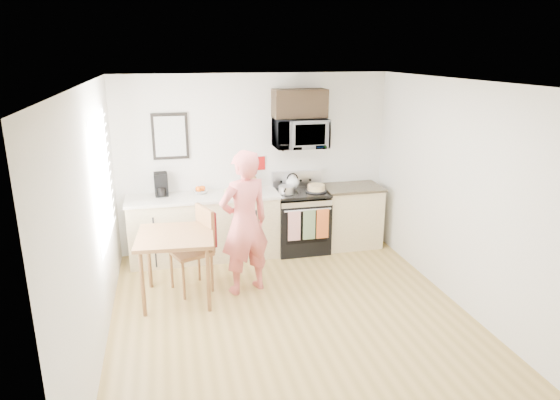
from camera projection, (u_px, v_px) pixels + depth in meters
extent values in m
plane|color=olive|center=(293.00, 319.00, 5.61)|extent=(4.60, 4.60, 0.00)
cube|color=white|center=(255.00, 163.00, 7.38)|extent=(4.00, 0.04, 2.60)
cube|color=white|center=(388.00, 320.00, 3.09)|extent=(4.00, 0.04, 2.60)
cube|color=white|center=(93.00, 224.00, 4.80)|extent=(0.04, 4.60, 2.60)
cube|color=white|center=(464.00, 197.00, 5.67)|extent=(0.04, 4.60, 2.60)
cube|color=silver|center=(295.00, 83.00, 4.86)|extent=(4.00, 4.60, 0.04)
cube|color=silver|center=(102.00, 179.00, 5.48)|extent=(0.02, 1.40, 1.50)
cube|color=white|center=(103.00, 179.00, 5.48)|extent=(0.01, 1.30, 1.40)
cube|color=tan|center=(205.00, 228.00, 7.17)|extent=(2.10, 0.60, 0.90)
cube|color=beige|center=(203.00, 197.00, 7.03)|extent=(2.14, 0.64, 0.04)
cube|color=tan|center=(351.00, 217.00, 7.65)|extent=(0.84, 0.60, 0.90)
cube|color=black|center=(352.00, 187.00, 7.52)|extent=(0.88, 0.64, 0.04)
cube|color=black|center=(301.00, 225.00, 7.48)|extent=(0.76, 0.65, 0.77)
cube|color=black|center=(307.00, 228.00, 7.16)|extent=(0.61, 0.02, 0.45)
cube|color=silver|center=(307.00, 206.00, 7.07)|extent=(0.74, 0.02, 0.14)
cylinder|color=silver|center=(308.00, 210.00, 7.04)|extent=(0.68, 0.02, 0.02)
cube|color=black|center=(301.00, 192.00, 7.33)|extent=(0.76, 0.65, 0.04)
cube|color=silver|center=(297.00, 179.00, 7.54)|extent=(0.76, 0.08, 0.24)
cube|color=silver|center=(294.00, 226.00, 7.05)|extent=(0.18, 0.02, 0.44)
cube|color=#56714B|center=(309.00, 225.00, 7.10)|extent=(0.18, 0.02, 0.44)
cube|color=#C6541D|center=(323.00, 224.00, 7.14)|extent=(0.18, 0.02, 0.44)
imported|color=silver|center=(300.00, 133.00, 7.18)|extent=(0.76, 0.51, 0.42)
cube|color=black|center=(300.00, 103.00, 7.10)|extent=(0.76, 0.35, 0.40)
cube|color=black|center=(170.00, 136.00, 6.97)|extent=(0.50, 0.03, 0.65)
cube|color=#AAAEA4|center=(170.00, 137.00, 6.95)|extent=(0.42, 0.01, 0.56)
cube|color=#A20E0D|center=(258.00, 163.00, 7.38)|extent=(0.20, 0.02, 0.20)
imported|color=#D7423B|center=(244.00, 223.00, 6.04)|extent=(0.76, 0.62, 1.80)
cube|color=brown|center=(175.00, 236.00, 5.86)|extent=(0.89, 0.89, 0.04)
cylinder|color=brown|center=(143.00, 284.00, 5.58)|extent=(0.05, 0.05, 0.79)
cylinder|color=brown|center=(208.00, 280.00, 5.68)|extent=(0.05, 0.05, 0.79)
cylinder|color=brown|center=(149.00, 258.00, 6.27)|extent=(0.05, 0.05, 0.79)
cylinder|color=brown|center=(208.00, 255.00, 6.37)|extent=(0.05, 0.05, 0.79)
cube|color=brown|center=(191.00, 252.00, 6.17)|extent=(0.57, 0.57, 0.04)
cube|color=brown|center=(205.00, 227.00, 6.20)|extent=(0.20, 0.43, 0.53)
cube|color=#601610|center=(207.00, 226.00, 6.21)|extent=(0.20, 0.40, 0.45)
cylinder|color=brown|center=(184.00, 281.00, 5.99)|extent=(0.04, 0.04, 0.49)
cylinder|color=brown|center=(212.00, 273.00, 6.19)|extent=(0.04, 0.04, 0.49)
cylinder|color=brown|center=(172.00, 270.00, 6.29)|extent=(0.04, 0.04, 0.49)
cylinder|color=brown|center=(199.00, 263.00, 6.49)|extent=(0.04, 0.04, 0.49)
cube|color=brown|center=(252.00, 183.00, 7.32)|extent=(0.10, 0.13, 0.20)
cylinder|color=#A20E0D|center=(246.00, 185.00, 7.30)|extent=(0.11, 0.11, 0.14)
imported|color=silver|center=(200.00, 192.00, 7.12)|extent=(0.28, 0.28, 0.05)
cube|color=#D2B57E|center=(160.00, 188.00, 6.98)|extent=(0.12, 0.12, 0.24)
cube|color=black|center=(161.00, 184.00, 7.00)|extent=(0.19, 0.23, 0.32)
cylinder|color=black|center=(161.00, 192.00, 6.93)|extent=(0.12, 0.12, 0.12)
cube|color=tan|center=(236.00, 193.00, 6.94)|extent=(0.33, 0.26, 0.11)
cylinder|color=black|center=(316.00, 191.00, 7.29)|extent=(0.31, 0.31, 0.02)
cylinder|color=tan|center=(316.00, 187.00, 7.27)|extent=(0.25, 0.25, 0.08)
sphere|color=silver|center=(292.00, 183.00, 7.38)|extent=(0.20, 0.20, 0.20)
cone|color=silver|center=(292.00, 176.00, 7.35)|extent=(0.06, 0.06, 0.06)
torus|color=black|center=(292.00, 179.00, 7.36)|extent=(0.18, 0.02, 0.18)
cylinder|color=silver|center=(286.00, 190.00, 7.16)|extent=(0.22, 0.22, 0.11)
cylinder|color=black|center=(285.00, 190.00, 6.99)|extent=(0.09, 0.20, 0.02)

